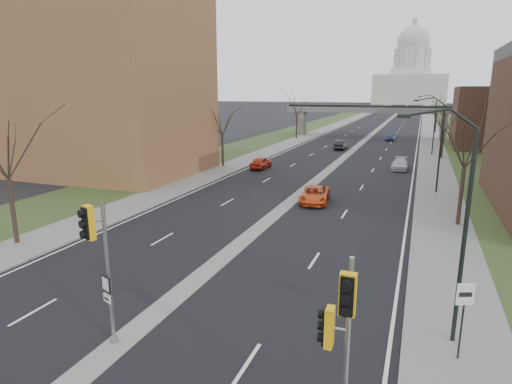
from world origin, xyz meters
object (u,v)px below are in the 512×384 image
Objects in this scene: speed_limit_sign at (464,307)px; car_right_near at (315,195)px; car_left_far at (341,145)px; car_right_mid at (400,164)px; signal_pole_median at (98,249)px; signal_pole_right at (340,323)px; car_left_near at (261,163)px; car_right_far at (389,138)px.

car_right_near is (-9.91, 19.88, -1.42)m from speed_limit_sign.
car_left_far is at bearing 82.18° from speed_limit_sign.
car_right_mid is (9.97, -15.81, -0.06)m from car_left_far.
signal_pole_median is 23.90m from car_right_near.
car_right_near is at bearing 106.96° from signal_pole_median.
signal_pole_right is 60.57m from car_left_far.
speed_limit_sign is 22.26m from car_right_near.
signal_pole_median is at bearing 100.75° from car_left_near.
car_right_far is at bearing 80.00° from car_right_near.
signal_pole_median reaches higher than speed_limit_sign.
car_left_near is 38.72m from car_right_far.
car_left_near reaches higher than car_right_far.
car_left_far is 1.23× the size of car_right_far.
car_right_near is at bearing 96.77° from car_left_far.
car_left_far is at bearing -119.98° from car_right_far.
car_left_near is at bearing 74.34° from car_left_far.
car_right_far is at bearing 92.61° from signal_pole_right.
signal_pole_right is at bearing -147.81° from speed_limit_sign.
speed_limit_sign is at bearing 104.47° from car_left_far.
speed_limit_sign reaches higher than car_left_near.
car_left_near is 0.94× the size of car_right_mid.
speed_limit_sign is 0.67× the size of car_left_near.
car_right_mid is at bearing -90.77° from car_right_far.
car_left_far reaches higher than car_right_near.
signal_pole_median is 1.13× the size of car_right_near.
car_right_mid is (8.36, 42.70, -3.19)m from signal_pole_median.
car_left_far is 0.96× the size of car_right_mid.
car_right_near is (10.04, -13.73, -0.05)m from car_left_near.
signal_pole_median is at bearing -100.88° from car_right_far.
speed_limit_sign is (3.45, 4.79, -1.31)m from signal_pole_right.
car_right_mid is 31.42m from car_right_far.
signal_pole_median is at bearing -102.93° from car_right_near.
car_left_near is at bearing 98.63° from speed_limit_sign.
car_left_far is at bearing 114.32° from signal_pole_median.
car_left_near is 17.01m from car_right_near.
car_left_near is at bearing 124.34° from signal_pole_median.
speed_limit_sign is 39.11m from car_left_near.
signal_pole_right is 41.88m from car_left_near.
signal_pole_median is 8.93m from signal_pole_right.
car_right_far is at bearing 96.54° from car_right_mid.
signal_pole_right is 1.81× the size of speed_limit_sign.
car_left_far is 18.69m from car_right_mid.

